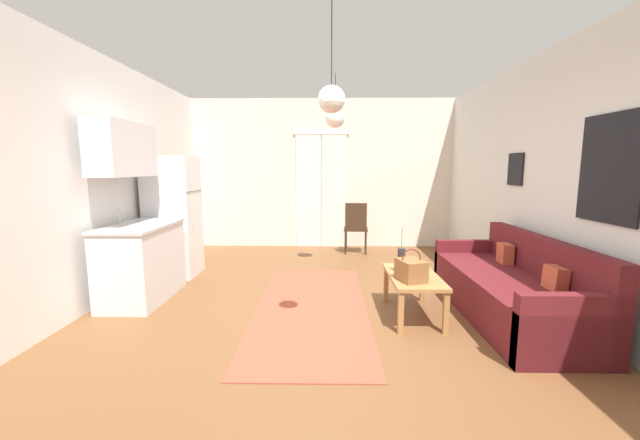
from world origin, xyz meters
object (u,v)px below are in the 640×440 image
Objects in this scene: refrigerator at (173,217)px; accent_chair at (356,226)px; coffee_table at (413,280)px; handbag at (411,270)px; couch at (514,291)px; pendant_lamp_far at (335,118)px; pendant_lamp_near at (331,99)px; bamboo_vase at (401,260)px.

refrigerator reaches higher than accent_chair.
refrigerator reaches higher than coffee_table.
handbag is 0.20× the size of refrigerator.
couch is 3.10m from pendant_lamp_far.
couch is 3.20m from accent_chair.
pendant_lamp_near is at bearing -138.81° from coffee_table.
pendant_lamp_far is at bearing 111.45° from handbag.
bamboo_vase is 0.56× the size of pendant_lamp_near.
pendant_lamp_far is (-0.67, 1.50, 1.64)m from bamboo_vase.
bamboo_vase and accent_chair have the same top height.
pendant_lamp_near is 2.36m from pendant_lamp_far.
couch reaches higher than handbag.
accent_chair is 3.97m from pendant_lamp_near.
bamboo_vase is at bearing 100.34° from accent_chair.
handbag reaches higher than coffee_table.
bamboo_vase is 0.52× the size of accent_chair.
couch is 6.48× the size of handbag.
coffee_table is at bearing 102.35° from accent_chair.
coffee_table is at bearing 41.19° from pendant_lamp_near.
bamboo_vase is at bearing -24.80° from refrigerator.
coffee_table is (-1.03, 0.01, 0.10)m from couch.
coffee_table is 1.98× the size of bamboo_vase.
couch is 2.39× the size of accent_chair.
handbag is at bearing -109.99° from coffee_table.
refrigerator is 2.67m from pendant_lamp_far.
pendant_lamp_far reaches higher than couch.
accent_chair is (-0.30, 3.06, -0.04)m from handbag.
accent_chair is (-0.26, 2.76, -0.07)m from bamboo_vase.
couch is 2.97× the size of pendant_lamp_far.
bamboo_vase is 0.30m from handbag.
bamboo_vase is 2.32m from pendant_lamp_far.
bamboo_vase is at bearing -65.94° from pendant_lamp_far.
pendant_lamp_near is at bearing -131.42° from bamboo_vase.
couch is at bearing 21.49° from pendant_lamp_near.
coffee_table is 1.03× the size of accent_chair.
pendant_lamp_far is (0.08, 2.35, 0.15)m from pendant_lamp_near.
bamboo_vase reaches higher than couch.
pendant_lamp_near reaches higher than refrigerator.
bamboo_vase is (-0.11, 0.10, 0.19)m from coffee_table.
refrigerator reaches higher than bamboo_vase.
refrigerator is (-4.10, 1.48, 0.57)m from couch.
pendant_lamp_far is (2.29, 0.13, 1.37)m from refrigerator.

